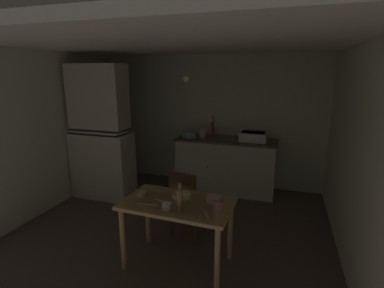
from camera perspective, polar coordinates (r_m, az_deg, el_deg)
The scene contains 24 objects.
ground_plane at distance 4.19m, azimuth -3.04°, elevation -15.62°, with size 5.08×5.08×0.00m, color #554844.
wall_back at distance 5.43m, azimuth 3.62°, elevation 4.66°, with size 4.18×0.10×2.37m, color beige.
wall_left at distance 4.89m, azimuth -26.77°, elevation 2.12°, with size 0.10×3.61×2.37m, color beige.
wall_right at distance 3.59m, azimuth 29.66°, elevation -2.10°, with size 0.10×3.61×2.37m, color beige.
ceiling_slab at distance 3.66m, azimuth -3.56°, elevation 19.57°, with size 4.18×3.61×0.10m, color silver.
hutch_cabinet at distance 4.97m, azimuth -17.48°, elevation 1.25°, with size 1.00×0.45×2.19m.
counter_cabinet at distance 5.17m, azimuth 6.66°, elevation -4.09°, with size 1.72×0.64×0.94m.
sink_basin at distance 4.96m, azimuth 11.96°, elevation 1.46°, with size 0.44×0.34×0.15m.
hand_pump at distance 5.11m, azimuth 4.09°, elevation 3.13°, with size 0.05×0.27×0.39m.
mixing_bowl_counter at distance 5.15m, azimuth -0.51°, elevation 1.86°, with size 0.26×0.26×0.09m, color #9EB2C6.
stoneware_crock at distance 5.16m, azimuth 2.16°, elevation 2.07°, with size 0.13×0.13×0.13m, color beige.
dining_table at distance 3.15m, azimuth -2.89°, elevation -13.07°, with size 1.18×0.71×0.74m.
chair_far_side at distance 3.72m, azimuth -0.93°, elevation -11.16°, with size 0.47×0.47×0.89m.
serving_bowl_wide at distance 3.21m, azimuth -2.03°, elevation -10.02°, with size 0.20×0.20×0.05m, color beige.
soup_bowl_small at distance 3.12m, azimuth 4.37°, elevation -10.65°, with size 0.17×0.17×0.06m, color tan.
mug_dark at distance 2.95m, azimuth -5.03°, elevation -12.11°, with size 0.09×0.09×0.07m, color white.
mug_tall at distance 2.93m, azimuth 5.07°, elevation -12.37°, with size 0.09×0.09×0.06m, color tan.
teacup_cream at distance 3.27m, azimuth -9.88°, elevation -9.61°, with size 0.08×0.08×0.06m, color beige.
glass_bottle at distance 2.88m, azimuth -2.42°, elevation -10.88°, with size 0.06×0.06×0.29m.
table_knife at distance 3.09m, azimuth -8.82°, elevation -11.64°, with size 0.22×0.02×0.01m, color silver.
teaspoon_near_bowl at distance 3.39m, azimuth -6.86°, elevation -9.11°, with size 0.12×0.02×0.01m, color beige.
teaspoon_by_cup at distance 2.87m, azimuth 2.73°, elevation -13.50°, with size 0.14×0.02×0.01m, color beige.
serving_spoon at distance 3.15m, azimuth -6.18°, elevation -11.02°, with size 0.13×0.02×0.01m, color beige.
pendant_bulb at distance 3.91m, azimuth -1.19°, elevation 12.67°, with size 0.08×0.08×0.08m, color #F9EFCC.
Camera 1 is at (1.32, -3.39, 2.07)m, focal length 27.10 mm.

